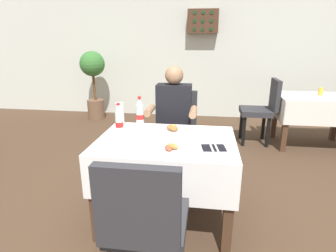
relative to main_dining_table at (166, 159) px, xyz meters
name	(u,v)px	position (x,y,z in m)	size (l,w,h in m)	color
ground_plane	(152,230)	(-0.10, -0.17, -0.57)	(11.00, 11.00, 0.00)	#473323
back_wall	(187,36)	(-0.10, 3.50, 1.02)	(11.00, 0.12, 3.17)	silver
main_dining_table	(166,159)	(0.00, 0.00, 0.00)	(1.10, 0.81, 0.75)	white
chair_far_diner_seat	(177,130)	(0.00, 0.80, -0.01)	(0.44, 0.50, 0.97)	#2D2D33
chair_near_camera_side	(145,222)	(0.00, -0.80, -0.01)	(0.44, 0.50, 0.97)	#2D2D33
seated_diner_far	(173,119)	(-0.03, 0.69, 0.14)	(0.50, 0.46, 1.26)	#282D42
plate_near_camera	(169,148)	(0.05, -0.22, 0.19)	(0.25, 0.25, 0.05)	white
plate_far_diner	(172,129)	(0.02, 0.20, 0.20)	(0.23, 0.23, 0.06)	white
beer_glass_left	(120,114)	(-0.47, 0.28, 0.29)	(0.08, 0.08, 0.22)	white
cola_bottle_primary	(119,121)	(-0.40, 0.06, 0.30)	(0.06, 0.06, 0.27)	silver
cola_bottle_secondary	(140,113)	(-0.29, 0.30, 0.30)	(0.07, 0.07, 0.28)	silver
napkin_cutlery_set	(214,148)	(0.37, -0.14, 0.18)	(0.19, 0.20, 0.01)	black
background_dining_table	(314,109)	(1.86, 2.03, -0.01)	(1.02, 0.72, 0.75)	white
background_chair_left	(262,107)	(1.14, 2.03, -0.01)	(0.50, 0.44, 0.97)	#2D2D33
background_table_tumbler	(321,91)	(1.94, 2.10, 0.23)	(0.06, 0.06, 0.11)	gold
potted_plant_corner	(93,77)	(-1.85, 2.96, 0.26)	(0.47, 0.47, 1.31)	brown
wall_bottle_rack	(203,21)	(0.20, 3.33, 1.26)	(0.56, 0.21, 0.42)	#472D1E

